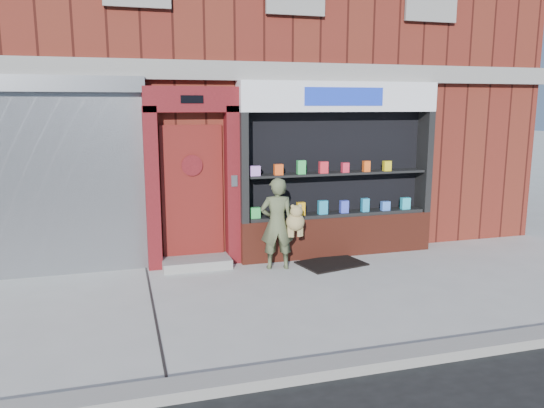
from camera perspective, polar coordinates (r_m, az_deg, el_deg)
name	(u,v)px	position (r m, az deg, el deg)	size (l,w,h in m)	color
ground	(269,299)	(7.38, -0.30, -10.14)	(80.00, 80.00, 0.00)	#9E9E99
curb	(329,368)	(5.49, 6.15, -17.14)	(60.00, 0.30, 0.12)	gray
building	(198,44)	(12.84, -8.00, 16.71)	(12.00, 8.16, 8.00)	#5D1D15
shutter_bay	(42,166)	(8.68, -23.53, 3.82)	(3.10, 0.30, 3.04)	gray
red_door_bay	(193,178)	(8.65, -8.50, 2.81)	(1.52, 0.58, 2.90)	#4E0D11
pharmacy_bay	(337,178)	(9.28, 7.02, 2.84)	(3.50, 0.41, 3.00)	maroon
woman	(279,223)	(8.49, 0.78, -2.08)	(0.73, 0.44, 1.49)	#4D5538
doormat	(331,263)	(8.94, 6.41, -6.37)	(1.03, 0.72, 0.03)	black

